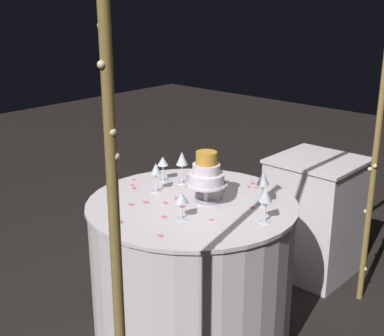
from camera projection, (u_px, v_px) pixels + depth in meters
ground_plane at (192, 331)px, 3.01m from camera, size 12.00×12.00×0.00m
decorative_arch at (290, 92)px, 2.21m from camera, size 1.98×0.06×2.21m
main_table at (192, 269)px, 2.89m from camera, size 1.10×1.10×0.79m
side_table at (314, 216)px, 3.55m from camera, size 0.54×0.54×0.80m
tiered_cake at (206, 174)px, 2.70m from camera, size 0.22×0.22×0.28m
wine_glass_0 at (263, 180)px, 2.67m from camera, size 0.06×0.06×0.19m
wine_glass_1 at (181, 199)px, 2.52m from camera, size 0.07×0.07×0.14m
wine_glass_2 at (156, 171)px, 2.87m from camera, size 0.06×0.06×0.16m
wine_glass_3 at (266, 197)px, 2.48m from camera, size 0.06×0.06×0.17m
wine_glass_4 at (182, 160)px, 2.99m from camera, size 0.07×0.07×0.19m
wine_glass_5 at (163, 163)px, 3.04m from camera, size 0.06×0.06×0.14m
cake_knife at (223, 190)px, 2.91m from camera, size 0.26×0.17×0.01m
rose_petal_0 at (202, 192)px, 2.89m from camera, size 0.04×0.03×0.00m
rose_petal_1 at (164, 217)px, 2.58m from camera, size 0.03×0.04×0.00m
rose_petal_2 at (249, 187)px, 2.97m from camera, size 0.03×0.04×0.00m
rose_petal_3 at (160, 236)px, 2.38m from camera, size 0.03×0.04×0.00m
rose_petal_4 at (166, 203)px, 2.75m from camera, size 0.03×0.04×0.00m
rose_petal_5 at (253, 183)px, 3.03m from camera, size 0.04×0.04×0.00m
rose_petal_6 at (197, 192)px, 2.89m from camera, size 0.04×0.04×0.00m
rose_petal_7 at (116, 197)px, 2.82m from camera, size 0.04×0.04×0.00m
rose_petal_8 at (183, 207)px, 2.70m from camera, size 0.05×0.04×0.00m
rose_petal_9 at (146, 202)px, 2.76m from camera, size 0.04×0.05×0.00m
rose_petal_10 at (212, 174)px, 3.18m from camera, size 0.03×0.03×0.00m
rose_petal_11 at (131, 204)px, 2.73m from camera, size 0.04×0.05×0.00m
rose_petal_12 at (176, 198)px, 2.82m from camera, size 0.02×0.03×0.00m
rose_petal_13 at (211, 220)px, 2.54m from camera, size 0.03×0.03×0.00m
rose_petal_14 at (132, 185)px, 3.00m from camera, size 0.03×0.04×0.00m
rose_petal_15 at (134, 188)px, 2.95m from camera, size 0.04×0.05×0.00m
rose_petal_16 at (253, 207)px, 2.69m from camera, size 0.04×0.03×0.00m
rose_petal_17 at (256, 188)px, 2.96m from camera, size 0.03×0.03×0.00m
rose_petal_18 at (177, 200)px, 2.79m from camera, size 0.04×0.04×0.00m
rose_petal_19 at (120, 222)px, 2.52m from camera, size 0.04×0.05×0.00m
rose_petal_20 at (134, 180)px, 3.08m from camera, size 0.03×0.04×0.00m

